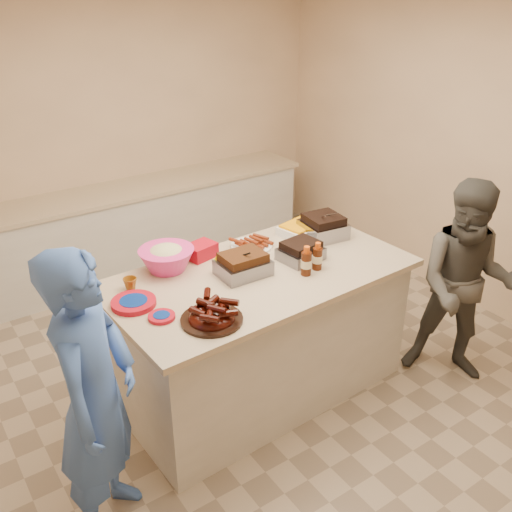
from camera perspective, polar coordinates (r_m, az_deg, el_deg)
room at (r=4.52m, az=0.67°, el=-11.76°), size 4.50×5.00×2.70m
back_counter at (r=5.98m, az=-11.51°, el=2.81°), size 3.60×0.64×0.90m
island at (r=4.41m, az=0.38°, el=-12.97°), size 2.12×1.18×0.98m
rib_platter at (r=3.34m, az=-4.44°, el=-6.50°), size 0.44×0.44×0.15m
pulled_pork_tray at (r=3.82m, az=-1.28°, el=-1.85°), size 0.34×0.26×0.10m
brisket_tray at (r=4.03m, az=4.46°, el=-0.34°), size 0.31×0.27×0.08m
roasting_pan at (r=4.40m, az=6.68°, el=1.93°), size 0.33×0.33×0.12m
coleslaw_bowl at (r=3.93m, az=-8.84°, el=-1.34°), size 0.39×0.39×0.26m
sausage_plate at (r=4.21m, az=-0.46°, el=0.93°), size 0.37×0.37×0.05m
mac_cheese_dish at (r=4.44m, az=4.53°, el=2.29°), size 0.38×0.31×0.09m
bbq_bottle_a at (r=3.84m, az=4.99°, el=-1.84°), size 0.07×0.07×0.21m
bbq_bottle_b at (r=3.92m, az=6.10°, el=-1.29°), size 0.07×0.07×0.20m
mustard_bottle at (r=3.85m, az=-3.90°, el=-1.67°), size 0.05×0.05×0.13m
sauce_bowl at (r=4.06m, az=-1.53°, el=-0.10°), size 0.14×0.05×0.14m
plate_stack_large at (r=3.56m, az=-12.12°, el=-4.82°), size 0.29×0.29×0.03m
plate_stack_small at (r=3.40m, az=-9.40°, el=-6.16°), size 0.17×0.17×0.02m
plastic_cup at (r=3.73m, az=-12.40°, el=-3.29°), size 0.09×0.09×0.09m
basket_stack at (r=4.07m, az=-5.50°, el=-0.11°), size 0.23×0.20×0.10m
guest_gray at (r=4.80m, az=18.81°, el=-10.88°), size 1.68×1.59×0.59m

